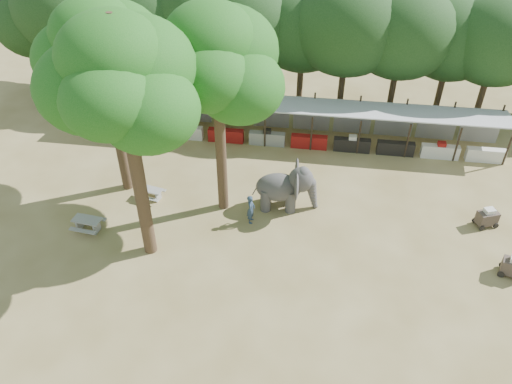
# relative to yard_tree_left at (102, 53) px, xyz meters

# --- Properties ---
(ground) EXTENTS (100.00, 100.00, 0.00)m
(ground) POSITION_rel_yard_tree_left_xyz_m (9.13, -7.19, -8.20)
(ground) COLOR brown
(ground) RESTS_ON ground
(vendor_stalls) EXTENTS (28.00, 2.99, 2.80)m
(vendor_stalls) POSITION_rel_yard_tree_left_xyz_m (9.13, 6.65, -7.02)
(vendor_stalls) COLOR #AAACB3
(vendor_stalls) RESTS_ON ground
(yard_tree_left) EXTENTS (7.10, 6.90, 11.02)m
(yard_tree_left) POSITION_rel_yard_tree_left_xyz_m (0.00, 0.00, 0.00)
(yard_tree_left) COLOR #332316
(yard_tree_left) RESTS_ON ground
(yard_tree_center) EXTENTS (7.10, 6.90, 12.04)m
(yard_tree_center) POSITION_rel_yard_tree_left_xyz_m (3.00, -5.00, 1.01)
(yard_tree_center) COLOR #332316
(yard_tree_center) RESTS_ON ground
(yard_tree_back) EXTENTS (7.10, 6.90, 11.36)m
(yard_tree_back) POSITION_rel_yard_tree_left_xyz_m (6.00, -1.00, 0.34)
(yard_tree_back) COLOR #332316
(yard_tree_back) RESTS_ON ground
(backdrop_trees) EXTENTS (46.46, 5.95, 8.33)m
(backdrop_trees) POSITION_rel_yard_tree_left_xyz_m (9.13, 11.81, -2.69)
(backdrop_trees) COLOR #332316
(backdrop_trees) RESTS_ON ground
(elephant) EXTENTS (3.58, 2.73, 2.72)m
(elephant) POSITION_rel_yard_tree_left_xyz_m (9.60, -0.68, -6.84)
(elephant) COLOR #3B3939
(elephant) RESTS_ON ground
(handler) EXTENTS (0.43, 0.63, 1.73)m
(handler) POSITION_rel_yard_tree_left_xyz_m (7.87, -2.26, -7.33)
(handler) COLOR #26384C
(handler) RESTS_ON ground
(picnic_table_near) EXTENTS (1.66, 1.52, 0.76)m
(picnic_table_near) POSITION_rel_yard_tree_left_xyz_m (-0.60, -4.20, -7.71)
(picnic_table_near) COLOR gray
(picnic_table_near) RESTS_ON ground
(picnic_table_far) EXTENTS (1.54, 1.44, 0.66)m
(picnic_table_far) POSITION_rel_yard_tree_left_xyz_m (1.89, -1.07, -7.77)
(picnic_table_far) COLOR gray
(picnic_table_far) RESTS_ON ground
(cart_back) EXTENTS (1.35, 1.12, 1.13)m
(cart_back) POSITION_rel_yard_tree_left_xyz_m (20.46, -0.76, -7.64)
(cart_back) COLOR #392E28
(cart_back) RESTS_ON ground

